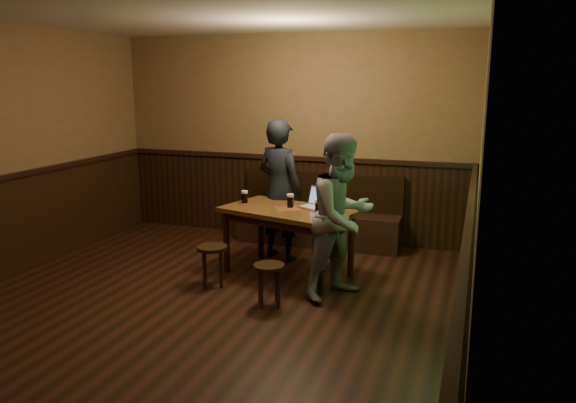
% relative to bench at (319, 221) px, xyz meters
% --- Properties ---
extents(room, '(5.04, 6.04, 2.84)m').
position_rel_bench_xyz_m(room, '(-0.50, -2.53, 0.89)').
color(room, black).
rests_on(room, ground).
extents(bench, '(2.20, 0.50, 0.95)m').
position_rel_bench_xyz_m(bench, '(0.00, 0.00, 0.00)').
color(bench, black).
rests_on(bench, ground).
extents(pub_table, '(1.60, 1.17, 0.77)m').
position_rel_bench_xyz_m(pub_table, '(-0.00, -1.31, 0.36)').
color(pub_table, '#543618').
rests_on(pub_table, ground).
extents(stool_left, '(0.42, 0.42, 0.44)m').
position_rel_bench_xyz_m(stool_left, '(-0.65, -1.92, 0.04)').
color(stool_left, black).
rests_on(stool_left, ground).
extents(stool_right, '(0.39, 0.39, 0.42)m').
position_rel_bench_xyz_m(stool_right, '(0.12, -2.23, 0.02)').
color(stool_right, black).
rests_on(stool_right, ground).
extents(pint_left, '(0.10, 0.10, 0.15)m').
position_rel_bench_xyz_m(pint_left, '(-0.57, -1.22, 0.54)').
color(pint_left, '#B3162A').
rests_on(pint_left, pub_table).
extents(pint_mid, '(0.10, 0.10, 0.16)m').
position_rel_bench_xyz_m(pint_mid, '(0.01, -1.25, 0.54)').
color(pint_mid, '#B3162A').
rests_on(pint_mid, pub_table).
extents(pint_right, '(0.11, 0.11, 0.17)m').
position_rel_bench_xyz_m(pint_right, '(0.41, -1.49, 0.54)').
color(pint_right, '#B3162A').
rests_on(pint_right, pub_table).
extents(laptop, '(0.40, 0.37, 0.23)m').
position_rel_bench_xyz_m(laptop, '(0.29, -1.15, 0.52)').
color(laptop, silver).
rests_on(laptop, pub_table).
extents(menu, '(0.25, 0.20, 0.00)m').
position_rel_bench_xyz_m(menu, '(0.56, -1.69, 0.46)').
color(menu, silver).
rests_on(menu, pub_table).
extents(person_suit, '(0.73, 0.59, 1.73)m').
position_rel_bench_xyz_m(person_suit, '(-0.29, -0.77, 0.56)').
color(person_suit, black).
rests_on(person_suit, ground).
extents(person_grey, '(0.96, 1.02, 1.68)m').
position_rel_bench_xyz_m(person_grey, '(0.73, -1.76, 0.53)').
color(person_grey, gray).
rests_on(person_grey, ground).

